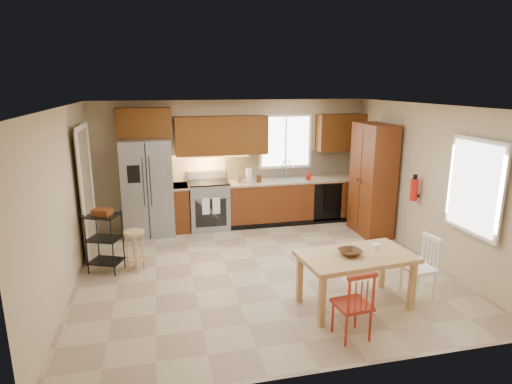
{
  "coord_description": "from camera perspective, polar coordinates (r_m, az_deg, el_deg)",
  "views": [
    {
      "loc": [
        -1.47,
        -5.96,
        2.81
      ],
      "look_at": [
        -0.0,
        0.4,
        1.15
      ],
      "focal_mm": 30.0,
      "sensor_mm": 36.0,
      "label": 1
    }
  ],
  "objects": [
    {
      "name": "chair_white",
      "position": [
        6.22,
        20.9,
        -9.34
      ],
      "size": [
        0.43,
        0.43,
        0.84
      ],
      "primitive_type": null,
      "rotation": [
        0.0,
        0.0,
        1.67
      ],
      "color": "white",
      "rests_on": "floor"
    },
    {
      "name": "floor",
      "position": [
        6.75,
        0.82,
        -10.33
      ],
      "size": [
        5.5,
        5.5,
        0.0
      ],
      "primitive_type": "plane",
      "color": "tan",
      "rests_on": "ground"
    },
    {
      "name": "wall_back",
      "position": [
        8.72,
        -3.08,
        3.95
      ],
      "size": [
        5.5,
        0.02,
        2.5
      ],
      "primitive_type": "cube",
      "color": "#CCB793",
      "rests_on": "ground"
    },
    {
      "name": "dishwasher",
      "position": [
        8.86,
        9.54,
        -1.38
      ],
      "size": [
        0.6,
        0.02,
        0.78
      ],
      "primitive_type": "cube",
      "color": "black",
      "rests_on": "floor"
    },
    {
      "name": "table_jar",
      "position": [
        5.81,
        15.67,
        -7.24
      ],
      "size": [
        0.1,
        0.1,
        0.11
      ],
      "primitive_type": "cylinder",
      "rotation": [
        0.0,
        0.0,
        0.09
      ],
      "color": "white",
      "rests_on": "dining_table"
    },
    {
      "name": "backsplash",
      "position": [
        9.03,
        5.05,
        3.79
      ],
      "size": [
        2.92,
        0.03,
        0.55
      ],
      "primitive_type": "cube",
      "color": "beige",
      "rests_on": "wall_back"
    },
    {
      "name": "canister_steel",
      "position": [
        8.45,
        -2.31,
        1.82
      ],
      "size": [
        0.11,
        0.11,
        0.18
      ],
      "primitive_type": "cylinder",
      "color": "gray",
      "rests_on": "base_cabinet_run"
    },
    {
      "name": "bar_stool",
      "position": [
        6.86,
        -15.83,
        -7.58
      ],
      "size": [
        0.4,
        0.4,
        0.64
      ],
      "primitive_type": null,
      "rotation": [
        0.0,
        0.0,
        -0.37
      ],
      "color": "tan",
      "rests_on": "floor"
    },
    {
      "name": "pantry",
      "position": [
        8.34,
        15.25,
        1.58
      ],
      "size": [
        0.5,
        0.95,
        2.1
      ],
      "primitive_type": "cube",
      "color": "#663012",
      "rests_on": "floor"
    },
    {
      "name": "base_cabinet_narrow",
      "position": [
        8.5,
        -9.98,
        -2.07
      ],
      "size": [
        0.3,
        0.6,
        0.9
      ],
      "primitive_type": "cube",
      "color": "#663012",
      "rests_on": "floor"
    },
    {
      "name": "dining_table",
      "position": [
        5.76,
        13.05,
        -11.45
      ],
      "size": [
        1.49,
        0.93,
        0.69
      ],
      "primitive_type": null,
      "rotation": [
        0.0,
        0.0,
        0.09
      ],
      "color": "tan",
      "rests_on": "floor"
    },
    {
      "name": "paper_towel",
      "position": [
        8.47,
        -0.98,
        2.22
      ],
      "size": [
        0.12,
        0.12,
        0.28
      ],
      "primitive_type": "cylinder",
      "color": "white",
      "rests_on": "base_cabinet_run"
    },
    {
      "name": "range_stove",
      "position": [
        8.52,
        -6.29,
        -1.82
      ],
      "size": [
        0.76,
        0.63,
        0.92
      ],
      "primitive_type": "cube",
      "color": "gray",
      "rests_on": "floor"
    },
    {
      "name": "sink",
      "position": [
        8.77,
        4.39,
        1.39
      ],
      "size": [
        0.62,
        0.46,
        0.16
      ],
      "primitive_type": "cube",
      "color": "gray",
      "rests_on": "base_cabinet_run"
    },
    {
      "name": "wall_front",
      "position": [
        4.07,
        9.4,
        -8.47
      ],
      "size": [
        5.5,
        0.02,
        2.5
      ],
      "primitive_type": "cube",
      "color": "#CCB793",
      "rests_on": "ground"
    },
    {
      "name": "upper_over_fridge",
      "position": [
        8.31,
        -14.7,
        8.92
      ],
      "size": [
        1.0,
        0.35,
        0.55
      ],
      "primitive_type": "cube",
      "color": "#5C310F",
      "rests_on": "wall_back"
    },
    {
      "name": "window_back",
      "position": [
        8.89,
        3.95,
        6.75
      ],
      "size": [
        1.12,
        0.04,
        1.12
      ],
      "primitive_type": "cube",
      "color": "white",
      "rests_on": "wall_back"
    },
    {
      "name": "fire_extinguisher",
      "position": [
        7.55,
        20.33,
        0.28
      ],
      "size": [
        0.12,
        0.12,
        0.36
      ],
      "primitive_type": "cylinder",
      "color": "red",
      "rests_on": "wall_right"
    },
    {
      "name": "wall_left",
      "position": [
        6.29,
        -24.28,
        -1.38
      ],
      "size": [
        0.02,
        5.0,
        2.5
      ],
      "primitive_type": "cube",
      "color": "#CCB793",
      "rests_on": "ground"
    },
    {
      "name": "undercab_glow",
      "position": [
        8.42,
        -6.56,
        4.75
      ],
      "size": [
        1.6,
        0.3,
        0.01
      ],
      "primitive_type": "cube",
      "color": "#FFBF66",
      "rests_on": "wall_back"
    },
    {
      "name": "ceiling",
      "position": [
        6.14,
        0.9,
        11.39
      ],
      "size": [
        5.5,
        5.0,
        0.02
      ],
      "primitive_type": "cube",
      "color": "silver",
      "rests_on": "ground"
    },
    {
      "name": "chair_red",
      "position": [
        5.06,
        12.7,
        -14.28
      ],
      "size": [
        0.43,
        0.43,
        0.84
      ],
      "primitive_type": null,
      "rotation": [
        0.0,
        0.0,
        0.09
      ],
      "color": "maroon",
      "rests_on": "floor"
    },
    {
      "name": "table_bowl",
      "position": [
        5.58,
        12.43,
        -8.27
      ],
      "size": [
        0.31,
        0.31,
        0.07
      ],
      "primitive_type": "imported",
      "rotation": [
        0.0,
        0.0,
        0.09
      ],
      "color": "#4A2C13",
      "rests_on": "dining_table"
    },
    {
      "name": "window_right",
      "position": [
        6.49,
        27.16,
        0.59
      ],
      "size": [
        0.04,
        1.02,
        1.32
      ],
      "primitive_type": "cube",
      "color": "white",
      "rests_on": "wall_right"
    },
    {
      "name": "canister_wood",
      "position": [
        8.5,
        0.38,
        1.78
      ],
      "size": [
        0.1,
        0.1,
        0.14
      ],
      "primitive_type": "cylinder",
      "color": "#4A2C13",
      "rests_on": "base_cabinet_run"
    },
    {
      "name": "soap_bottle",
      "position": [
        8.77,
        6.98,
        2.23
      ],
      "size": [
        0.09,
        0.09,
        0.19
      ],
      "primitive_type": "imported",
      "color": "red",
      "rests_on": "base_cabinet_run"
    },
    {
      "name": "upper_left_block",
      "position": [
        8.43,
        -4.61,
        7.52
      ],
      "size": [
        1.8,
        0.35,
        0.75
      ],
      "primitive_type": "cube",
      "color": "#5C310F",
      "rests_on": "wall_back"
    },
    {
      "name": "wall_right",
      "position": [
        7.46,
        21.82,
        1.18
      ],
      "size": [
        0.02,
        5.0,
        2.5
      ],
      "primitive_type": "cube",
      "color": "#CCB793",
      "rests_on": "ground"
    },
    {
      "name": "base_cabinet_run",
      "position": [
        8.93,
        5.51,
        -1.12
      ],
      "size": [
        2.92,
        0.6,
        0.9
      ],
      "primitive_type": "cube",
      "color": "#663012",
      "rests_on": "floor"
    },
    {
      "name": "utility_cart",
      "position": [
        6.94,
        -19.52,
        -6.29
      ],
      "size": [
        0.58,
        0.52,
        0.94
      ],
      "primitive_type": null,
      "rotation": [
        0.0,
        0.0,
        -0.4
      ],
      "color": "black",
      "rests_on": "floor"
    },
    {
      "name": "doorway",
      "position": [
        7.56,
        -21.73,
        -0.22
      ],
      "size": [
        0.04,
        0.95,
        2.1
      ],
      "primitive_type": "cube",
      "color": "#8C7A59",
      "rests_on": "wall_left"
    },
    {
      "name": "upper_right_block",
      "position": [
        9.13,
        11.25,
        7.81
      ],
      "size": [
        1.0,
        0.35,
        0.75
      ],
      "primitive_type": "cube",
      "color": "#5C310F",
      "rests_on": "wall_back"
    },
    {
      "name": "refrigerator",
      "position": [
        8.3,
        -14.22,
        0.6
      ],
      "size": [
        0.92,
        0.75,
        1.82
      ],
      "primitive_type": "cube",
      "color": "gray",
      "rests_on": "floor"
    }
  ]
}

